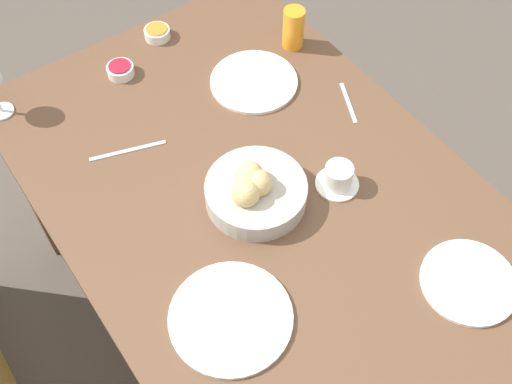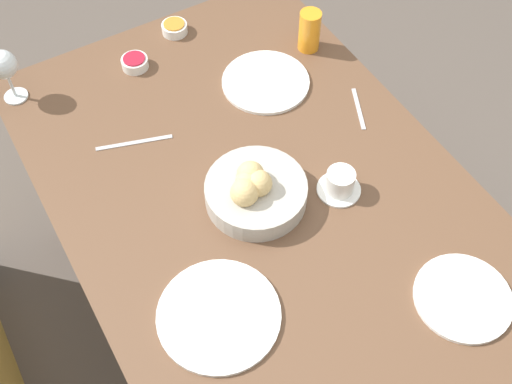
{
  "view_description": "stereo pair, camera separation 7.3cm",
  "coord_description": "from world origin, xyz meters",
  "px_view_note": "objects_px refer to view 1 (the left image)",
  "views": [
    {
      "loc": [
        -0.65,
        0.53,
        2.0
      ],
      "look_at": [
        0.06,
        0.02,
        0.77
      ],
      "focal_mm": 45.0,
      "sensor_mm": 36.0,
      "label": 1
    },
    {
      "loc": [
        -0.69,
        0.47,
        2.0
      ],
      "look_at": [
        0.06,
        0.02,
        0.77
      ],
      "focal_mm": 45.0,
      "sensor_mm": 36.0,
      "label": 2
    }
  ],
  "objects_px": {
    "bread_basket": "(255,191)",
    "coffee_cup": "(338,178)",
    "juice_glass": "(293,28)",
    "fork_silver": "(128,151)",
    "jam_bowl_berry": "(120,70)",
    "plate_near_left": "(469,282)",
    "plate_near_right": "(254,82)",
    "plate_far_center": "(231,318)",
    "spoon_coffee": "(348,103)",
    "jam_bowl_honey": "(157,33)"
  },
  "relations": [
    {
      "from": "bread_basket",
      "to": "coffee_cup",
      "type": "relative_size",
      "value": 2.27
    },
    {
      "from": "bread_basket",
      "to": "juice_glass",
      "type": "distance_m",
      "value": 0.56
    },
    {
      "from": "bread_basket",
      "to": "fork_silver",
      "type": "relative_size",
      "value": 1.28
    },
    {
      "from": "juice_glass",
      "to": "fork_silver",
      "type": "xyz_separation_m",
      "value": [
        -0.08,
        0.58,
        -0.06
      ]
    },
    {
      "from": "juice_glass",
      "to": "jam_bowl_berry",
      "type": "bearing_deg",
      "value": 68.92
    },
    {
      "from": "plate_near_left",
      "to": "coffee_cup",
      "type": "height_order",
      "value": "coffee_cup"
    },
    {
      "from": "plate_near_right",
      "to": "fork_silver",
      "type": "distance_m",
      "value": 0.4
    },
    {
      "from": "plate_near_right",
      "to": "coffee_cup",
      "type": "relative_size",
      "value": 2.25
    },
    {
      "from": "plate_far_center",
      "to": "spoon_coffee",
      "type": "distance_m",
      "value": 0.69
    },
    {
      "from": "jam_bowl_berry",
      "to": "spoon_coffee",
      "type": "height_order",
      "value": "jam_bowl_berry"
    },
    {
      "from": "juice_glass",
      "to": "jam_bowl_honey",
      "type": "xyz_separation_m",
      "value": [
        0.25,
        0.3,
        -0.04
      ]
    },
    {
      "from": "plate_near_left",
      "to": "jam_bowl_berry",
      "type": "relative_size",
      "value": 2.87
    },
    {
      "from": "bread_basket",
      "to": "plate_near_left",
      "type": "height_order",
      "value": "bread_basket"
    },
    {
      "from": "plate_near_left",
      "to": "jam_bowl_honey",
      "type": "relative_size",
      "value": 2.87
    },
    {
      "from": "plate_near_left",
      "to": "fork_silver",
      "type": "relative_size",
      "value": 1.12
    },
    {
      "from": "plate_far_center",
      "to": "juice_glass",
      "type": "bearing_deg",
      "value": -45.72
    },
    {
      "from": "bread_basket",
      "to": "plate_near_left",
      "type": "relative_size",
      "value": 1.14
    },
    {
      "from": "bread_basket",
      "to": "plate_near_right",
      "type": "xyz_separation_m",
      "value": [
        0.32,
        -0.22,
        -0.03
      ]
    },
    {
      "from": "plate_far_center",
      "to": "fork_silver",
      "type": "bearing_deg",
      "value": -4.47
    },
    {
      "from": "plate_near_right",
      "to": "spoon_coffee",
      "type": "xyz_separation_m",
      "value": [
        -0.21,
        -0.16,
        -0.0
      ]
    },
    {
      "from": "jam_bowl_berry",
      "to": "fork_silver",
      "type": "bearing_deg",
      "value": 155.13
    },
    {
      "from": "juice_glass",
      "to": "jam_bowl_honey",
      "type": "height_order",
      "value": "juice_glass"
    },
    {
      "from": "juice_glass",
      "to": "plate_near_left",
      "type": "bearing_deg",
      "value": 170.04
    },
    {
      "from": "plate_near_left",
      "to": "jam_bowl_honey",
      "type": "height_order",
      "value": "jam_bowl_honey"
    },
    {
      "from": "jam_bowl_berry",
      "to": "jam_bowl_honey",
      "type": "distance_m",
      "value": 0.18
    },
    {
      "from": "plate_near_right",
      "to": "spoon_coffee",
      "type": "height_order",
      "value": "plate_near_right"
    },
    {
      "from": "jam_bowl_berry",
      "to": "spoon_coffee",
      "type": "relative_size",
      "value": 0.54
    },
    {
      "from": "plate_near_left",
      "to": "coffee_cup",
      "type": "xyz_separation_m",
      "value": [
        0.37,
        0.07,
        0.02
      ]
    },
    {
      "from": "bread_basket",
      "to": "jam_bowl_honey",
      "type": "bearing_deg",
      "value": -9.0
    },
    {
      "from": "bread_basket",
      "to": "juice_glass",
      "type": "height_order",
      "value": "juice_glass"
    },
    {
      "from": "bread_basket",
      "to": "plate_far_center",
      "type": "relative_size",
      "value": 0.91
    },
    {
      "from": "bread_basket",
      "to": "spoon_coffee",
      "type": "xyz_separation_m",
      "value": [
        0.11,
        -0.39,
        -0.04
      ]
    },
    {
      "from": "plate_near_left",
      "to": "jam_bowl_berry",
      "type": "xyz_separation_m",
      "value": [
        1.01,
        0.31,
        0.01
      ]
    },
    {
      "from": "fork_silver",
      "to": "spoon_coffee",
      "type": "height_order",
      "value": "same"
    },
    {
      "from": "juice_glass",
      "to": "spoon_coffee",
      "type": "height_order",
      "value": "juice_glass"
    },
    {
      "from": "plate_near_right",
      "to": "spoon_coffee",
      "type": "relative_size",
      "value": 1.75
    },
    {
      "from": "plate_near_left",
      "to": "fork_silver",
      "type": "xyz_separation_m",
      "value": [
        0.76,
        0.43,
        -0.0
      ]
    },
    {
      "from": "plate_near_left",
      "to": "plate_far_center",
      "type": "xyz_separation_m",
      "value": [
        0.23,
        0.47,
        0.0
      ]
    },
    {
      "from": "plate_far_center",
      "to": "juice_glass",
      "type": "distance_m",
      "value": 0.87
    },
    {
      "from": "plate_near_right",
      "to": "coffee_cup",
      "type": "distance_m",
      "value": 0.4
    },
    {
      "from": "plate_near_left",
      "to": "plate_far_center",
      "type": "height_order",
      "value": "same"
    },
    {
      "from": "plate_near_right",
      "to": "jam_bowl_honey",
      "type": "bearing_deg",
      "value": 21.31
    },
    {
      "from": "jam_bowl_berry",
      "to": "fork_silver",
      "type": "relative_size",
      "value": 0.39
    },
    {
      "from": "bread_basket",
      "to": "jam_bowl_berry",
      "type": "xyz_separation_m",
      "value": [
        0.56,
        0.06,
        -0.02
      ]
    },
    {
      "from": "plate_near_right",
      "to": "jam_bowl_honey",
      "type": "relative_size",
      "value": 3.23
    },
    {
      "from": "coffee_cup",
      "to": "jam_bowl_berry",
      "type": "bearing_deg",
      "value": 21.22
    },
    {
      "from": "spoon_coffee",
      "to": "juice_glass",
      "type": "bearing_deg",
      "value": -3.32
    },
    {
      "from": "plate_far_center",
      "to": "spoon_coffee",
      "type": "xyz_separation_m",
      "value": [
        0.34,
        -0.6,
        -0.0
      ]
    },
    {
      "from": "juice_glass",
      "to": "spoon_coffee",
      "type": "distance_m",
      "value": 0.28
    },
    {
      "from": "plate_near_left",
      "to": "jam_bowl_berry",
      "type": "distance_m",
      "value": 1.06
    }
  ]
}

